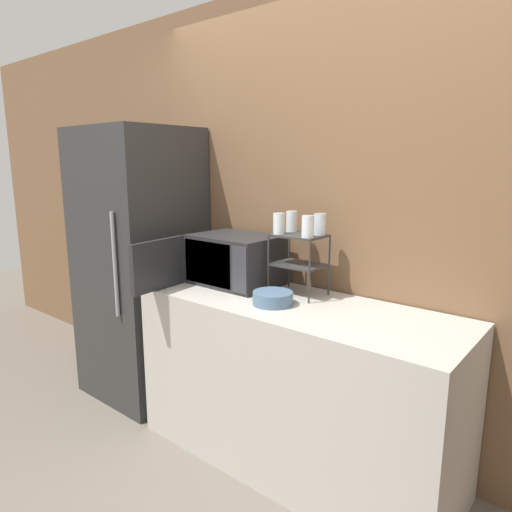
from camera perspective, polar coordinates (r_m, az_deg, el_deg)
The scene contains 11 objects.
ground_plane at distance 2.58m, azimuth -0.06°, elevation -27.28°, with size 12.00×12.00×0.00m, color #6B6056.
wall_back at distance 2.59m, azimuth 9.66°, elevation 4.40°, with size 8.00×0.06×2.60m.
counter at distance 2.55m, azimuth 4.75°, elevation -15.66°, with size 1.74×0.65×0.91m.
microwave at distance 2.70m, azimuth -3.14°, elevation -0.49°, with size 0.53×0.76×0.29m.
dish_rack at distance 2.47m, azimuth 5.38°, elevation 0.54°, with size 0.28×0.21×0.33m.
glass_front_left at distance 2.45m, azimuth 2.88°, elevation 4.06°, with size 0.06×0.06×0.11m.
glass_back_right at distance 2.45m, azimuth 7.98°, elevation 3.96°, with size 0.06×0.06×0.11m.
glass_front_right at distance 2.35m, azimuth 6.49°, elevation 3.67°, with size 0.06×0.06×0.11m.
glass_back_left at distance 2.56m, azimuth 4.48°, elevation 4.35°, with size 0.06×0.06×0.11m.
bowl at distance 2.34m, azimuth 2.11°, elevation -5.30°, with size 0.21×0.21×0.07m.
refrigerator at distance 3.26m, azimuth -14.28°, elevation -1.11°, with size 0.73×0.68×1.84m.
Camera 1 is at (1.28, -1.55, 1.62)m, focal length 32.00 mm.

